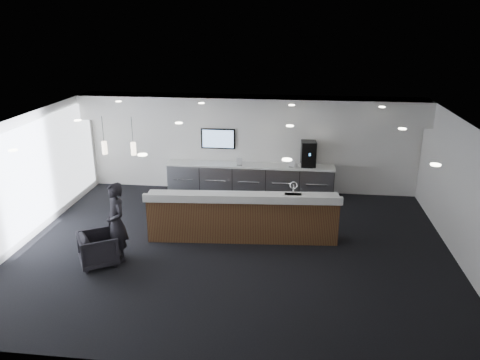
# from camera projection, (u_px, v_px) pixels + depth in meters

# --- Properties ---
(ground) EXTENTS (10.00, 10.00, 0.00)m
(ground) POSITION_uv_depth(u_px,v_px,m) (234.00, 249.00, 10.97)
(ground) COLOR black
(ground) RESTS_ON ground
(ceiling) EXTENTS (10.00, 8.00, 0.02)m
(ceiling) POSITION_uv_depth(u_px,v_px,m) (234.00, 123.00, 9.98)
(ceiling) COLOR black
(ceiling) RESTS_ON back_wall
(back_wall) EXTENTS (10.00, 0.02, 3.00)m
(back_wall) POSITION_uv_depth(u_px,v_px,m) (251.00, 144.00, 14.23)
(back_wall) COLOR white
(back_wall) RESTS_ON ground
(left_wall) EXTENTS (0.02, 8.00, 3.00)m
(left_wall) POSITION_uv_depth(u_px,v_px,m) (24.00, 180.00, 11.04)
(left_wall) COLOR white
(left_wall) RESTS_ON ground
(right_wall) EXTENTS (0.02, 8.00, 3.00)m
(right_wall) POSITION_uv_depth(u_px,v_px,m) (467.00, 198.00, 9.91)
(right_wall) COLOR white
(right_wall) RESTS_ON ground
(soffit_bulkhead) EXTENTS (10.00, 0.90, 0.70)m
(soffit_bulkhead) POSITION_uv_depth(u_px,v_px,m) (250.00, 109.00, 13.43)
(soffit_bulkhead) COLOR white
(soffit_bulkhead) RESTS_ON back_wall
(alcove_panel) EXTENTS (9.80, 0.06, 1.40)m
(alcove_panel) POSITION_uv_depth(u_px,v_px,m) (251.00, 141.00, 14.16)
(alcove_panel) COLOR white
(alcove_panel) RESTS_ON back_wall
(window_blinds_wall) EXTENTS (0.04, 7.36, 2.55)m
(window_blinds_wall) POSITION_uv_depth(u_px,v_px,m) (26.00, 180.00, 11.03)
(window_blinds_wall) COLOR white
(window_blinds_wall) RESTS_ON left_wall
(back_credenza) EXTENTS (5.06, 0.66, 0.95)m
(back_credenza) POSITION_uv_depth(u_px,v_px,m) (250.00, 179.00, 14.22)
(back_credenza) COLOR #999CA2
(back_credenza) RESTS_ON ground
(wall_tv) EXTENTS (1.05, 0.08, 0.62)m
(wall_tv) POSITION_uv_depth(u_px,v_px,m) (218.00, 139.00, 14.20)
(wall_tv) COLOR black
(wall_tv) RESTS_ON back_wall
(pendant_left) EXTENTS (0.12, 0.12, 0.30)m
(pendant_left) POSITION_uv_depth(u_px,v_px,m) (139.00, 144.00, 11.25)
(pendant_left) COLOR beige
(pendant_left) RESTS_ON ceiling
(pendant_right) EXTENTS (0.12, 0.12, 0.30)m
(pendant_right) POSITION_uv_depth(u_px,v_px,m) (111.00, 143.00, 11.33)
(pendant_right) COLOR beige
(pendant_right) RESTS_ON ceiling
(ceiling_can_lights) EXTENTS (7.00, 5.00, 0.02)m
(ceiling_can_lights) POSITION_uv_depth(u_px,v_px,m) (234.00, 124.00, 9.99)
(ceiling_can_lights) COLOR white
(ceiling_can_lights) RESTS_ON ceiling
(service_counter) EXTENTS (4.66, 1.12, 1.49)m
(service_counter) POSITION_uv_depth(u_px,v_px,m) (243.00, 217.00, 11.29)
(service_counter) COLOR #472217
(service_counter) RESTS_ON ground
(coffee_machine) EXTENTS (0.46, 0.58, 0.75)m
(coffee_machine) POSITION_uv_depth(u_px,v_px,m) (308.00, 154.00, 13.82)
(coffee_machine) COLOR black
(coffee_machine) RESTS_ON back_credenza
(info_sign_left) EXTENTS (0.17, 0.03, 0.24)m
(info_sign_left) POSITION_uv_depth(u_px,v_px,m) (239.00, 161.00, 13.94)
(info_sign_left) COLOR silver
(info_sign_left) RESTS_ON back_credenza
(info_sign_right) EXTENTS (0.18, 0.07, 0.24)m
(info_sign_right) POSITION_uv_depth(u_px,v_px,m) (292.00, 163.00, 13.77)
(info_sign_right) COLOR silver
(info_sign_right) RESTS_ON back_credenza
(armchair) EXTENTS (1.09, 1.08, 0.73)m
(armchair) POSITION_uv_depth(u_px,v_px,m) (98.00, 249.00, 10.18)
(armchair) COLOR black
(armchair) RESTS_ON ground
(lounge_guest) EXTENTS (0.76, 0.78, 1.79)m
(lounge_guest) POSITION_uv_depth(u_px,v_px,m) (116.00, 222.00, 10.21)
(lounge_guest) COLOR black
(lounge_guest) RESTS_ON ground
(cup_0) EXTENTS (0.11, 0.11, 0.10)m
(cup_0) POSITION_uv_depth(u_px,v_px,m) (310.00, 166.00, 13.77)
(cup_0) COLOR white
(cup_0) RESTS_ON back_credenza
(cup_1) EXTENTS (0.16, 0.16, 0.10)m
(cup_1) POSITION_uv_depth(u_px,v_px,m) (305.00, 165.00, 13.79)
(cup_1) COLOR white
(cup_1) RESTS_ON back_credenza
(cup_2) EXTENTS (0.14, 0.14, 0.10)m
(cup_2) POSITION_uv_depth(u_px,v_px,m) (300.00, 165.00, 13.80)
(cup_2) COLOR white
(cup_2) RESTS_ON back_credenza
(cup_3) EXTENTS (0.14, 0.14, 0.10)m
(cup_3) POSITION_uv_depth(u_px,v_px,m) (296.00, 165.00, 13.82)
(cup_3) COLOR white
(cup_3) RESTS_ON back_credenza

